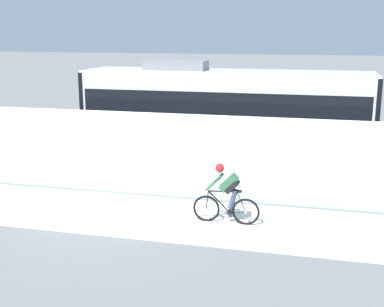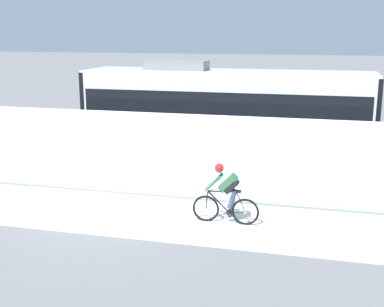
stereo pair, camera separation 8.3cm
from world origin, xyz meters
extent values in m
plane|color=slate|center=(0.00, 0.00, 0.00)|extent=(200.00, 200.00, 0.00)
cube|color=silver|center=(0.00, 0.00, 0.01)|extent=(32.00, 3.20, 0.01)
cube|color=#ADC6C1|center=(0.00, 1.85, 0.60)|extent=(32.00, 0.05, 1.21)
cube|color=silver|center=(0.00, 3.65, 1.12)|extent=(32.00, 0.36, 2.23)
cube|color=#595654|center=(0.00, 6.13, 0.00)|extent=(32.00, 0.08, 0.01)
cube|color=#595654|center=(0.00, 7.57, 0.00)|extent=(32.00, 0.08, 0.01)
cube|color=silver|center=(2.22, 6.85, 1.90)|extent=(11.00, 2.50, 3.10)
cube|color=black|center=(2.22, 6.85, 2.25)|extent=(10.56, 2.54, 1.04)
cube|color=#4C4C51|center=(2.22, 6.85, 0.53)|extent=(10.78, 2.53, 0.28)
cube|color=slate|center=(0.24, 6.85, 3.63)|extent=(2.40, 1.10, 0.36)
cube|color=#232326|center=(-1.30, 6.85, 0.36)|extent=(1.40, 1.88, 0.20)
cylinder|color=black|center=(-1.30, 6.13, 0.30)|extent=(0.60, 0.10, 0.60)
cylinder|color=black|center=(-1.30, 7.57, 0.30)|extent=(0.60, 0.10, 0.60)
cube|color=#232326|center=(5.74, 6.85, 0.36)|extent=(1.40, 1.88, 0.20)
cylinder|color=black|center=(5.74, 6.13, 0.30)|extent=(0.60, 0.10, 0.60)
cylinder|color=black|center=(5.74, 7.57, 0.30)|extent=(0.60, 0.10, 0.60)
cube|color=black|center=(-3.23, 6.85, 1.90)|extent=(0.16, 2.54, 2.94)
cube|color=black|center=(7.67, 6.85, 1.90)|extent=(0.16, 2.54, 2.94)
torus|color=black|center=(2.98, 0.00, 0.36)|extent=(0.72, 0.06, 0.72)
cylinder|color=#99999E|center=(2.98, 0.00, 0.36)|extent=(0.07, 0.10, 0.07)
torus|color=black|center=(4.03, 0.00, 0.36)|extent=(0.72, 0.06, 0.72)
cylinder|color=#99999E|center=(4.03, 0.00, 0.36)|extent=(0.07, 0.10, 0.07)
cylinder|color=black|center=(3.32, 0.00, 0.57)|extent=(0.60, 0.04, 0.58)
cylinder|color=black|center=(3.69, 0.00, 0.59)|extent=(0.22, 0.04, 0.59)
cylinder|color=black|center=(3.41, 0.00, 0.86)|extent=(0.76, 0.04, 0.07)
cylinder|color=black|center=(3.82, 0.00, 0.33)|extent=(0.43, 0.03, 0.09)
cylinder|color=black|center=(3.91, 0.00, 0.62)|extent=(0.27, 0.02, 0.53)
cylinder|color=black|center=(3.00, 0.00, 0.60)|extent=(0.08, 0.03, 0.49)
cube|color=black|center=(3.78, 0.00, 0.90)|extent=(0.24, 0.10, 0.05)
cylinder|color=black|center=(3.03, 0.00, 0.95)|extent=(0.03, 0.58, 0.03)
cylinder|color=#262628|center=(3.60, 0.00, 0.30)|extent=(0.18, 0.02, 0.18)
cube|color=#33663F|center=(3.56, 0.00, 1.11)|extent=(0.50, 0.28, 0.51)
cube|color=black|center=(3.66, 0.00, 1.02)|extent=(0.38, 0.30, 0.38)
sphere|color=#997051|center=(3.32, 0.00, 1.46)|extent=(0.20, 0.20, 0.20)
sphere|color=red|center=(3.32, 0.00, 1.49)|extent=(0.23, 0.23, 0.23)
cylinder|color=#33663F|center=(3.21, 0.00, 1.12)|extent=(0.44, 0.41, 0.41)
cylinder|color=#33663F|center=(3.21, 0.00, 1.12)|extent=(0.44, 0.41, 0.41)
cylinder|color=#384766|center=(3.67, 0.00, 0.55)|extent=(0.29, 0.33, 0.80)
cylinder|color=#384766|center=(3.67, 0.00, 0.69)|extent=(0.29, 0.33, 0.54)
camera|label=1|loc=(5.69, -12.47, 4.92)|focal=47.73mm
camera|label=2|loc=(5.77, -12.45, 4.92)|focal=47.73mm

